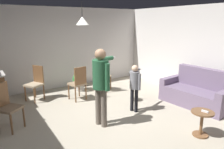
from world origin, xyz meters
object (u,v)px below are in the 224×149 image
couch_floral (196,93)px  dining_chair_by_counter (103,75)px  spare_remote_on_table (205,111)px  dining_chair_centre_back (36,82)px  side_table_by_couch (202,121)px  dining_chair_spare (6,105)px  potted_plant_corner (79,79)px  person_adult (101,79)px  person_child (135,83)px  dining_chair_near_wall (78,82)px

couch_floral → dining_chair_by_counter: (-1.58, 2.38, 0.21)m
couch_floral → spare_remote_on_table: couch_floral is taller
dining_chair_centre_back → side_table_by_couch: bearing=-179.3°
dining_chair_centre_back → dining_chair_spare: (-0.94, -1.47, 0.00)m
dining_chair_centre_back → potted_plant_corner: size_ratio=1.41×
side_table_by_couch → dining_chair_by_counter: 3.50m
person_adult → side_table_by_couch: bearing=29.8°
dining_chair_by_counter → couch_floral: bearing=-4.4°
person_adult → person_child: (1.07, 0.20, -0.30)m
couch_floral → dining_chair_near_wall: (-2.58, 2.04, 0.21)m
dining_chair_by_counter → dining_chair_near_wall: size_ratio=1.00×
potted_plant_corner → spare_remote_on_table: bearing=-77.5°
dining_chair_spare → potted_plant_corner: size_ratio=1.41×
dining_chair_centre_back → potted_plant_corner: 1.41m
couch_floral → side_table_by_couch: (-1.32, -1.11, -0.00)m
couch_floral → dining_chair_by_counter: 2.87m
potted_plant_corner → dining_chair_centre_back: bearing=-175.7°
person_adult → potted_plant_corner: bearing=151.9°
person_child → person_adult: bearing=-97.5°
dining_chair_near_wall → spare_remote_on_table: 3.43m
side_table_by_couch → potted_plant_corner: (-0.88, 3.94, 0.06)m
couch_floral → dining_chair_centre_back: (-3.61, 2.73, 0.21)m
dining_chair_by_counter → potted_plant_corner: size_ratio=1.41×
couch_floral → dining_chair_centre_back: bearing=47.3°
couch_floral → spare_remote_on_table: 1.76m
dining_chair_spare → dining_chair_centre_back: bearing=-161.9°
dining_chair_by_counter → dining_chair_spare: 3.17m
dining_chair_by_counter → person_child: bearing=-42.0°
dining_chair_spare → spare_remote_on_table: bearing=103.9°
person_adult → potted_plant_corner: person_adult is taller
dining_chair_near_wall → dining_chair_spare: same height
person_child → couch_floral: bearing=53.8°
person_adult → dining_chair_by_counter: (1.20, 2.03, -0.51)m
dining_chair_spare → potted_plant_corner: bearing=174.6°
dining_chair_centre_back → spare_remote_on_table: 4.51m
dining_chair_by_counter → dining_chair_near_wall: bearing=-109.4°
person_adult → dining_chair_near_wall: person_adult is taller
dining_chair_by_counter → person_adult: bearing=-68.6°
side_table_by_couch → person_child: 1.76m
side_table_by_couch → dining_chair_centre_back: 4.47m
potted_plant_corner → couch_floral: bearing=-52.1°
side_table_by_couch → person_child: (-0.39, 1.66, 0.42)m
couch_floral → potted_plant_corner: 3.60m
couch_floral → potted_plant_corner: couch_floral is taller
spare_remote_on_table → dining_chair_near_wall: bearing=111.6°
couch_floral → person_adult: 2.89m
couch_floral → dining_chair_spare: size_ratio=1.87×
side_table_by_couch → potted_plant_corner: 4.04m
couch_floral → dining_chair_near_wall: 3.30m
dining_chair_centre_back → potted_plant_corner: (1.40, 0.10, -0.15)m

